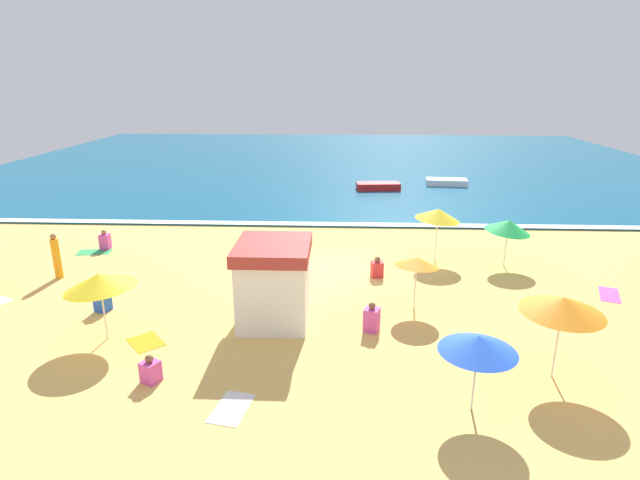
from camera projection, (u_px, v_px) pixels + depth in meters
name	position (u px, v px, depth m)	size (l,w,h in m)	color
ground_plane	(330.00, 268.00, 21.35)	(60.00, 60.00, 0.00)	#EDBC60
ocean_water	(338.00, 161.00, 47.97)	(60.00, 44.00, 0.10)	#0F567A
wave_breaker_foam	(333.00, 224.00, 27.31)	(57.00, 0.70, 0.01)	white
lifeguard_cabana	(274.00, 282.00, 16.39)	(2.34, 2.67, 2.65)	white
beach_umbrella_1	(563.00, 305.00, 13.02)	(2.66, 2.67, 2.33)	silver
beach_umbrella_3	(100.00, 281.00, 15.03)	(2.46, 2.44, 2.22)	silver
beach_umbrella_4	(508.00, 226.00, 21.09)	(2.55, 2.53, 2.10)	silver
beach_umbrella_5	(478.00, 344.00, 11.76)	(2.50, 2.50, 1.98)	silver
beach_umbrella_6	(438.00, 214.00, 21.75)	(2.28, 2.25, 2.36)	silver
beach_umbrella_7	(417.00, 262.00, 17.15)	(2.07, 2.08, 1.94)	silver
beachgoer_0	(372.00, 319.00, 15.98)	(0.57, 0.57, 0.96)	#D84CA5
beachgoer_1	(56.00, 257.00, 20.06)	(0.43, 0.43, 1.83)	orange
beachgoer_2	(377.00, 268.00, 20.33)	(0.51, 0.51, 0.85)	red
beachgoer_3	(105.00, 241.00, 23.58)	(0.45, 0.45, 0.93)	#D84CA5
beachgoer_4	(150.00, 370.00, 13.33)	(0.58, 0.58, 0.78)	#D84CA5
beachgoer_5	(102.00, 301.00, 17.36)	(0.56, 0.56, 0.88)	blue
beach_towel_0	(232.00, 408.00, 12.33)	(1.01, 1.43, 0.01)	white
beach_towel_1	(146.00, 342.00, 15.39)	(1.37, 1.39, 0.01)	orange
beach_towel_3	(94.00, 252.00, 23.26)	(1.58, 1.03, 0.01)	green
beach_towel_4	(609.00, 295.00, 18.73)	(1.16, 1.62, 0.01)	#D84CA5
small_boat_0	(446.00, 182.00, 37.02)	(3.00, 1.54, 0.44)	white
small_boat_1	(378.00, 186.00, 35.59)	(3.07, 1.50, 0.48)	red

